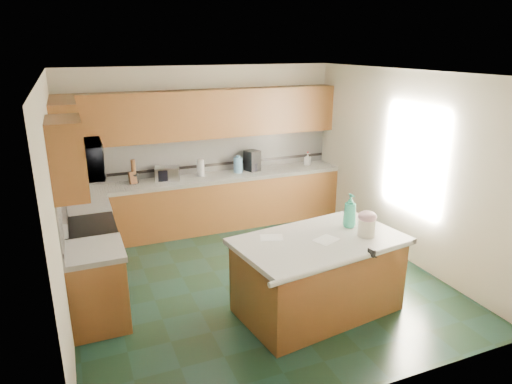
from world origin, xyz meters
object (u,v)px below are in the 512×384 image
island_top (320,241)px  toaster_oven (167,174)px  knife_block (133,178)px  treat_jar (366,228)px  soap_bottle_island (350,211)px  coffee_maker (252,161)px  island_base (318,277)px

island_top → toaster_oven: toaster_oven is taller
knife_block → treat_jar: bearing=-64.8°
treat_jar → soap_bottle_island: 0.33m
soap_bottle_island → coffee_maker: 2.85m
island_top → knife_block: knife_block is taller
island_base → coffee_maker: bearing=74.6°
treat_jar → knife_block: size_ratio=1.07×
knife_block → coffee_maker: bearing=-8.9°
island_top → toaster_oven: bearing=102.2°
treat_jar → soap_bottle_island: (-0.02, 0.31, 0.10)m
island_top → toaster_oven: size_ratio=4.97×
island_base → treat_jar: (0.53, -0.13, 0.59)m
island_base → island_top: 0.46m
island_top → treat_jar: treat_jar is taller
island_top → treat_jar: bearing=-21.6°
island_base → island_top: bearing=-8.0°
island_top → treat_jar: size_ratio=9.29×
island_base → coffee_maker: size_ratio=5.04×
island_base → coffee_maker: coffee_maker is taller
island_base → knife_block: knife_block is taller
treat_jar → soap_bottle_island: size_ratio=0.50×
island_top → coffee_maker: bearing=74.6°
toaster_oven → coffee_maker: size_ratio=1.07×
soap_bottle_island → toaster_oven: bearing=123.8°
island_base → knife_block: (-1.65, 3.00, 0.58)m
treat_jar → toaster_oven: 3.53m
soap_bottle_island → knife_block: 3.55m
soap_bottle_island → coffee_maker: bearing=96.3°
island_top → treat_jar: 0.56m
treat_jar → coffee_maker: bearing=86.9°
knife_block → coffee_maker: coffee_maker is taller
island_base → toaster_oven: toaster_oven is taller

